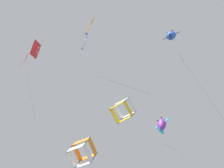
{
  "coord_description": "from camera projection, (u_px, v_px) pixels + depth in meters",
  "views": [
    {
      "loc": [
        8.55,
        -6.83,
        1.11
      ],
      "look_at": [
        -2.18,
        1.92,
        20.72
      ],
      "focal_mm": 56.54,
      "sensor_mm": 36.0,
      "label": 1
    }
  ],
  "objects": [
    {
      "name": "kite_diamond_mid_left",
      "position": [
        35.0,
        50.0,
        25.26
      ],
      "size": [
        2.5,
        1.67,
        8.7
      ],
      "rotation": [
        0.5,
        0.0,
        2.89
      ],
      "color": "red"
    },
    {
      "name": "kite_fish_near_right",
      "position": [
        171.0,
        36.0,
        20.34
      ],
      "size": [
        1.82,
        1.37,
        10.17
      ],
      "rotation": [
        0.48,
        0.0,
        3.54
      ],
      "color": "blue"
    },
    {
      "name": "kite_box_low_drifter",
      "position": [
        82.0,
        153.0,
        17.19
      ],
      "size": [
        1.85,
        1.7,
        4.29
      ],
      "rotation": [
        0.46,
        0.0,
        3.58
      ],
      "color": "orange"
    },
    {
      "name": "kite_box_upper_right",
      "position": [
        123.0,
        110.0,
        30.81
      ],
      "size": [
        2.09,
        2.68,
        2.65
      ],
      "rotation": [
        0.51,
        0.0,
        3.45
      ],
      "color": "white"
    },
    {
      "name": "kite_diamond_far_centre",
      "position": [
        90.0,
        29.0,
        22.01
      ],
      "size": [
        4.69,
        2.58,
        8.72
      ],
      "rotation": [
        0.23,
        0.0,
        3.14
      ],
      "color": "yellow"
    },
    {
      "name": "kite_fish_highest",
      "position": [
        162.0,
        125.0,
        28.17
      ],
      "size": [
        1.81,
        1.36,
        4.52
      ],
      "rotation": [
        0.24,
        0.0,
        3.2
      ],
      "color": "purple"
    }
  ]
}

